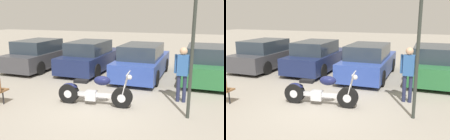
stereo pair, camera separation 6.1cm
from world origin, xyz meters
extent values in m
plane|color=gray|center=(0.00, 0.00, 0.00)|extent=(60.00, 60.00, 0.00)
cylinder|color=black|center=(0.71, 0.39, 0.32)|extent=(0.65, 0.26, 0.63)
cylinder|color=silver|center=(0.71, 0.39, 0.32)|extent=(0.27, 0.24, 0.25)
cylinder|color=black|center=(-1.01, 0.22, 0.32)|extent=(0.65, 0.26, 0.63)
cylinder|color=silver|center=(-1.01, 0.22, 0.32)|extent=(0.27, 0.24, 0.25)
cube|color=silver|center=(-0.15, 0.31, 0.33)|extent=(1.33, 0.24, 0.12)
cube|color=silver|center=(-0.27, 0.30, 0.30)|extent=(0.36, 0.27, 0.30)
ellipsoid|color=#191E4C|center=(0.09, 0.33, 0.80)|extent=(0.55, 0.39, 0.29)
cube|color=black|center=(-0.58, 0.27, 0.74)|extent=(0.46, 0.28, 0.09)
ellipsoid|color=#191E4C|center=(-0.96, 0.23, 0.55)|extent=(0.50, 0.25, 0.20)
cylinder|color=silver|center=(0.81, 0.31, 0.70)|extent=(0.22, 0.06, 0.77)
cylinder|color=silver|center=(0.80, 0.49, 0.70)|extent=(0.22, 0.06, 0.77)
cylinder|color=silver|center=(0.89, 0.41, 1.08)|extent=(0.09, 0.62, 0.03)
sphere|color=silver|center=(0.93, 0.41, 0.96)|extent=(0.15, 0.15, 0.15)
cylinder|color=silver|center=(-0.52, 0.41, 0.21)|extent=(1.32, 0.21, 0.08)
cube|color=#3D3D42|center=(-4.96, 4.40, 0.52)|extent=(1.80, 4.39, 0.74)
cube|color=#28333D|center=(-4.96, 4.13, 1.19)|extent=(1.58, 2.29, 0.60)
cylinder|color=black|center=(-5.80, 5.76, 0.32)|extent=(0.20, 0.64, 0.64)
cylinder|color=black|center=(-4.12, 5.76, 0.32)|extent=(0.20, 0.64, 0.64)
cylinder|color=black|center=(-5.80, 3.04, 0.32)|extent=(0.20, 0.64, 0.64)
cylinder|color=black|center=(-4.12, 3.04, 0.32)|extent=(0.20, 0.64, 0.64)
cube|color=#19234C|center=(-2.27, 4.75, 0.52)|extent=(1.80, 4.39, 0.74)
cube|color=#28333D|center=(-2.27, 4.49, 1.19)|extent=(1.58, 2.29, 0.60)
cylinder|color=black|center=(-3.10, 6.11, 0.32)|extent=(0.20, 0.64, 0.64)
cylinder|color=black|center=(-1.43, 6.11, 0.32)|extent=(0.20, 0.64, 0.64)
cylinder|color=black|center=(-3.10, 3.39, 0.32)|extent=(0.20, 0.64, 0.64)
cylinder|color=black|center=(-1.43, 3.39, 0.32)|extent=(0.20, 0.64, 0.64)
cube|color=#2D479E|center=(0.43, 4.38, 0.52)|extent=(1.80, 4.39, 0.74)
cube|color=#28333D|center=(0.43, 4.12, 1.19)|extent=(1.58, 2.29, 0.60)
cylinder|color=black|center=(-0.41, 5.74, 0.32)|extent=(0.20, 0.64, 0.64)
cylinder|color=black|center=(1.27, 5.74, 0.32)|extent=(0.20, 0.64, 0.64)
cylinder|color=black|center=(-0.41, 3.02, 0.32)|extent=(0.20, 0.64, 0.64)
cylinder|color=black|center=(1.27, 3.02, 0.32)|extent=(0.20, 0.64, 0.64)
cube|color=#286B38|center=(3.13, 4.81, 0.52)|extent=(1.80, 4.39, 0.74)
cube|color=#28333D|center=(3.13, 4.55, 1.19)|extent=(1.58, 2.29, 0.60)
cylinder|color=black|center=(2.29, 6.18, 0.32)|extent=(0.20, 0.64, 0.64)
cylinder|color=black|center=(2.29, 3.45, 0.32)|extent=(0.20, 0.64, 0.64)
cylinder|color=black|center=(-2.88, -0.61, 0.23)|extent=(0.04, 0.04, 0.45)
cylinder|color=#2D332D|center=(2.64, 0.25, 1.66)|extent=(0.09, 0.09, 3.32)
cylinder|color=#232847|center=(2.26, 1.51, 0.44)|extent=(0.12, 0.12, 0.88)
cylinder|color=#232847|center=(2.45, 1.51, 0.44)|extent=(0.12, 0.12, 0.88)
cube|color=#2D5999|center=(2.36, 1.51, 1.21)|extent=(0.34, 0.20, 0.66)
cylinder|color=#2D5999|center=(2.14, 1.51, 1.24)|extent=(0.08, 0.08, 0.61)
cylinder|color=#2D5999|center=(2.58, 1.51, 1.24)|extent=(0.08, 0.08, 0.61)
sphere|color=tan|center=(2.36, 1.51, 1.66)|extent=(0.24, 0.24, 0.24)
camera|label=1|loc=(2.85, -6.45, 2.80)|focal=40.00mm
camera|label=2|loc=(2.90, -6.43, 2.80)|focal=40.00mm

